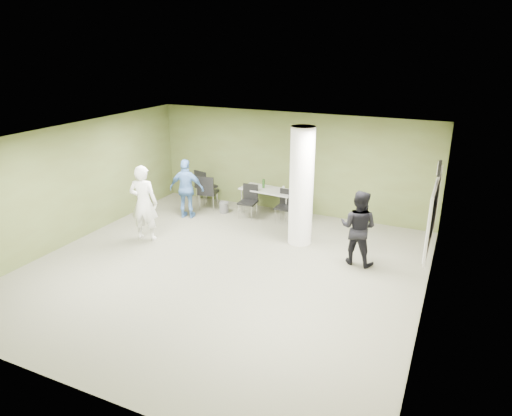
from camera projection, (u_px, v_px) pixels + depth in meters
The scene contains 17 objects.
floor at pixel (224, 269), 9.69m from camera, with size 8.00×8.00×0.00m, color #535442.
ceiling at pixel (220, 138), 8.74m from camera, with size 8.00×8.00×0.00m, color white.
wall_back at pixel (291, 163), 12.64m from camera, with size 8.00×0.02×2.80m, color #494F25.
wall_left at pixel (73, 183), 10.78m from camera, with size 0.02×8.00×2.80m, color #494F25.
wall_right_cream at pixel (431, 241), 7.65m from camera, with size 0.02×8.00×2.80m, color beige.
column at pixel (301, 187), 10.53m from camera, with size 0.56×0.56×2.80m, color silver.
whiteboard at pixel (433, 212), 8.67m from camera, with size 0.05×2.30×1.30m.
wall_clock at pixel (439, 168), 8.38m from camera, with size 0.06×0.32×0.32m.
folding_table at pixel (268, 191), 12.58m from camera, with size 1.61×0.84×0.99m.
wastebasket at pixel (224, 207), 12.90m from camera, with size 0.26×0.26×0.30m, color #4C4C4C.
chair_back_left at pixel (204, 184), 13.54m from camera, with size 0.62×0.62×1.01m.
chair_back_right at pixel (207, 190), 12.97m from camera, with size 0.60×0.60×1.01m.
chair_table_left at pixel (249, 199), 12.45m from camera, with size 0.48×0.48×0.91m.
chair_table_right at pixel (286, 204), 12.11m from camera, with size 0.45×0.45×0.88m.
woman_white at pixel (144, 203), 10.89m from camera, with size 0.68×0.44×1.86m, color white.
man_black at pixel (358, 228), 9.70m from camera, with size 0.80×0.62×1.65m, color black.
man_blue at pixel (187, 189), 12.33m from camera, with size 0.95×0.40×1.63m, color #4672AE.
Camera 1 is at (4.24, -7.60, 4.50)m, focal length 32.00 mm.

